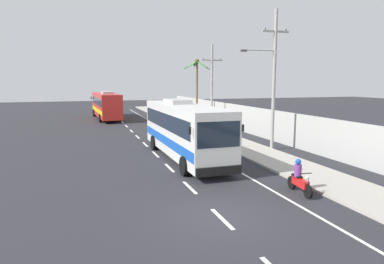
# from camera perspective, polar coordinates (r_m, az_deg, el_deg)

# --- Properties ---
(ground_plane) EXTENTS (160.00, 160.00, 0.00)m
(ground_plane) POSITION_cam_1_polar(r_m,az_deg,el_deg) (13.35, 4.31, -13.48)
(ground_plane) COLOR #28282D
(sidewalk_kerb) EXTENTS (3.20, 90.00, 0.14)m
(sidewalk_kerb) POSITION_cam_1_polar(r_m,az_deg,el_deg) (24.84, 10.20, -3.12)
(sidewalk_kerb) COLOR #A8A399
(sidewalk_kerb) RESTS_ON ground
(lane_markings) EXTENTS (3.62, 71.00, 0.01)m
(lane_markings) POSITION_cam_1_polar(r_m,az_deg,el_deg) (27.21, -2.83, -2.14)
(lane_markings) COLOR white
(lane_markings) RESTS_ON ground
(boundary_wall) EXTENTS (0.24, 60.00, 2.57)m
(boundary_wall) POSITION_cam_1_polar(r_m,az_deg,el_deg) (29.93, 13.11, 1.10)
(boundary_wall) COLOR #B2B2AD
(boundary_wall) RESTS_ON ground
(coach_bus_foreground) EXTENTS (2.98, 11.63, 3.75)m
(coach_bus_foreground) POSITION_cam_1_polar(r_m,az_deg,el_deg) (22.23, -1.39, 0.59)
(coach_bus_foreground) COLOR silver
(coach_bus_foreground) RESTS_ON ground
(coach_bus_far_lane) EXTENTS (3.34, 12.26, 3.66)m
(coach_bus_far_lane) POSITION_cam_1_polar(r_m,az_deg,el_deg) (47.08, -13.98, 4.41)
(coach_bus_far_lane) COLOR red
(coach_bus_far_lane) RESTS_ON ground
(motorcycle_beside_bus) EXTENTS (0.56, 1.96, 1.54)m
(motorcycle_beside_bus) POSITION_cam_1_polar(r_m,az_deg,el_deg) (16.25, 17.26, -7.47)
(motorcycle_beside_bus) COLOR black
(motorcycle_beside_bus) RESTS_ON ground
(motorcycle_trailing) EXTENTS (0.56, 1.96, 1.58)m
(motorcycle_trailing) POSITION_cam_1_polar(r_m,az_deg,el_deg) (31.75, -0.91, 0.56)
(motorcycle_trailing) COLOR black
(motorcycle_trailing) RESTS_ON ground
(pedestrian_near_kerb) EXTENTS (0.36, 0.36, 1.60)m
(pedestrian_near_kerb) POSITION_cam_1_polar(r_m,az_deg,el_deg) (33.84, 1.21, 1.60)
(pedestrian_near_kerb) COLOR beige
(pedestrian_near_kerb) RESTS_ON sidewalk_kerb
(pedestrian_midwalk) EXTENTS (0.36, 0.36, 1.71)m
(pedestrian_midwalk) POSITION_cam_1_polar(r_m,az_deg,el_deg) (31.71, 2.29, 1.25)
(pedestrian_midwalk) COLOR navy
(pedestrian_midwalk) RESTS_ON sidewalk_kerb
(utility_pole_mid) EXTENTS (3.69, 0.24, 9.92)m
(utility_pole_mid) POSITION_cam_1_polar(r_m,az_deg,el_deg) (25.47, 13.21, 8.80)
(utility_pole_mid) COLOR #9E9E99
(utility_pole_mid) RESTS_ON ground
(utility_pole_far) EXTENTS (2.42, 0.24, 8.82)m
(utility_pole_far) POSITION_cam_1_polar(r_m,az_deg,el_deg) (37.72, 3.30, 7.81)
(utility_pole_far) COLOR #9E9E99
(utility_pole_far) RESTS_ON ground
(palm_second) EXTENTS (3.24, 3.54, 7.49)m
(palm_second) POSITION_cam_1_polar(r_m,az_deg,el_deg) (40.44, 0.78, 9.03)
(palm_second) COLOR brown
(palm_second) RESTS_ON ground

